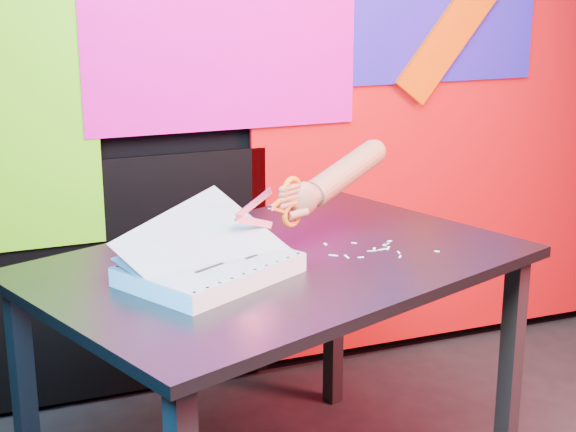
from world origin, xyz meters
name	(u,v)px	position (x,y,z in m)	size (l,w,h in m)	color
room	(571,41)	(0.00, 0.00, 1.35)	(3.01, 3.01, 2.71)	black
backdrop	(307,122)	(0.06, 1.46, 0.96)	(2.88, 0.05, 2.08)	red
work_table	(278,289)	(-0.36, 0.65, 0.67)	(1.47, 1.22, 0.75)	#252525
printout_stack	(210,268)	(-0.57, 0.57, 0.78)	(0.49, 0.44, 0.21)	silver
scissors	(287,203)	(-0.32, 0.69, 0.89)	(0.23, 0.12, 0.14)	silver
hand_forearm	(338,176)	(-0.13, 0.78, 0.92)	(0.39, 0.22, 0.17)	#B65D48
paper_clippings	(374,249)	(-0.09, 0.63, 0.75)	(0.29, 0.19, 0.00)	silver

